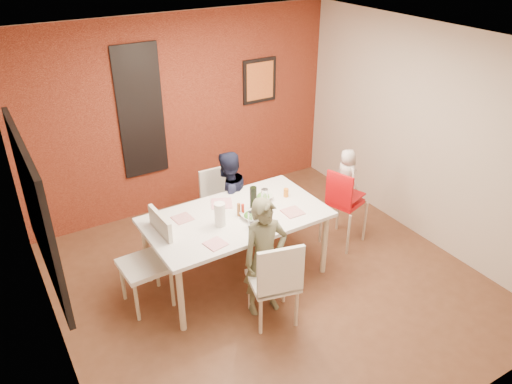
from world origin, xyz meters
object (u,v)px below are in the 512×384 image
wine_bottle (253,199)px  chair_far (219,200)px  high_chair (343,201)px  child_near (265,258)px  chair_near (276,279)px  toddler (346,176)px  paper_towel_roll (220,214)px  chair_left (152,255)px  dining_table (236,221)px  child_far (228,200)px

wine_bottle → chair_far: bearing=88.5°
high_chair → child_near: size_ratio=0.78×
chair_near → toddler: size_ratio=1.47×
chair_far → toddler: toddler is taller
paper_towel_roll → chair_left: bearing=166.0°
dining_table → chair_near: chair_near is taller
dining_table → child_near: (-0.02, -0.64, -0.09)m
high_chair → toddler: (0.03, 0.02, 0.33)m
dining_table → chair_near: size_ratio=1.99×
child_near → chair_near: bearing=-89.0°
toddler → paper_towel_roll: size_ratio=2.59×
paper_towel_roll → high_chair: bearing=0.3°
chair_far → child_near: size_ratio=0.69×
child_far → high_chair: bearing=132.2°
chair_near → chair_left: 1.35m
child_far → wine_bottle: size_ratio=4.31×
chair_near → high_chair: bearing=-138.0°
chair_far → child_near: bearing=-98.2°
dining_table → paper_towel_roll: (-0.24, -0.08, 0.21)m
chair_near → chair_far: (0.28, 1.79, -0.05)m
chair_left → child_far: 1.33m
chair_left → child_far: (1.20, 0.57, 0.05)m
chair_near → high_chair: 1.72m
high_chair → wine_bottle: size_ratio=3.53×
chair_far → paper_towel_roll: paper_towel_roll is taller
dining_table → high_chair: bearing=-2.9°
dining_table → child_near: bearing=-91.6°
toddler → paper_towel_roll: (-1.74, -0.02, 0.00)m
dining_table → chair_far: chair_far is taller
dining_table → high_chair: (1.48, -0.07, -0.13)m
dining_table → chair_far: size_ratio=2.18×
chair_near → high_chair: (1.52, 0.81, 0.06)m
chair_left → high_chair: bearing=83.0°
dining_table → child_far: child_far is taller
chair_left → high_chair: 2.44m
toddler → high_chair: bearing=121.6°
chair_near → toddler: bearing=-138.0°
dining_table → wine_bottle: wine_bottle is taller
high_chair → chair_far: bearing=33.0°
dining_table → child_near: child_near is taller
child_near → toddler: bearing=26.8°
chair_left → child_near: 1.20m
dining_table → wine_bottle: (0.22, -0.00, 0.22)m
dining_table → toddler: 1.52m
toddler → paper_towel_roll: bearing=91.7°
toddler → chair_far: bearing=53.5°
chair_near → chair_left: bearing=-32.8°
child_near → child_far: bearing=84.8°
chair_left → wine_bottle: 1.25m
dining_table → chair_left: (-0.96, 0.10, -0.17)m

